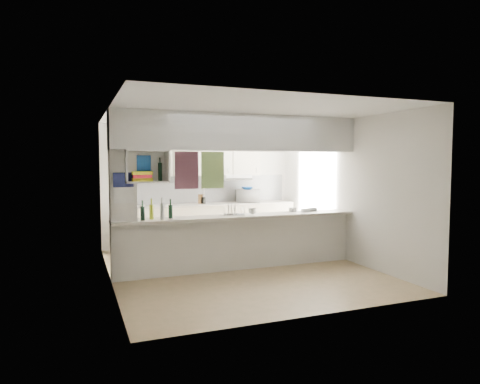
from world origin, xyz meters
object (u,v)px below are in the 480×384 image
microwave (248,196)px  dish_rack (234,211)px  wine_bottles (157,212)px  bowl (247,188)px

microwave → dish_rack: (-1.10, -2.04, -0.07)m
dish_rack → wine_bottles: bearing=-157.7°
bowl → wine_bottles: (-2.38, -2.12, -0.19)m
dish_rack → wine_bottles: size_ratio=0.81×
bowl → microwave: bearing=32.4°
microwave → bowl: (-0.03, -0.02, 0.17)m
wine_bottles → microwave: bearing=41.5°
bowl → dish_rack: 2.30m
bowl → wine_bottles: bearing=-138.4°
wine_bottles → bowl: bearing=41.6°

